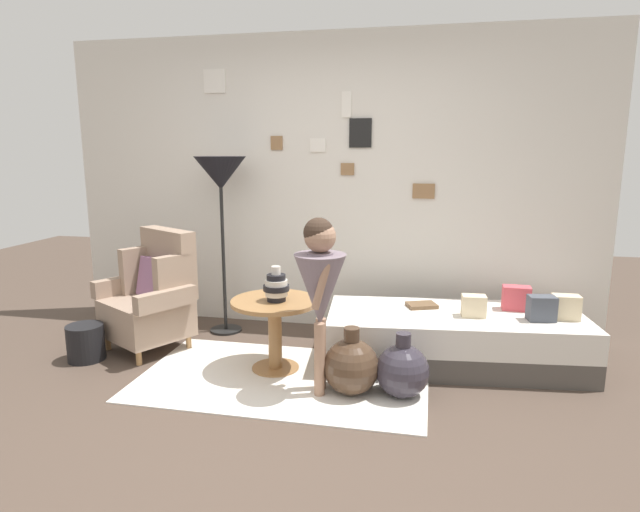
{
  "coord_description": "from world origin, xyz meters",
  "views": [
    {
      "loc": [
        0.93,
        -2.75,
        1.61
      ],
      "look_at": [
        0.15,
        0.95,
        0.85
      ],
      "focal_mm": 29.83,
      "sensor_mm": 36.0,
      "label": 1
    }
  ],
  "objects_px": {
    "demijohn_far": "(402,370)",
    "side_table": "(275,319)",
    "vase_striped": "(276,287)",
    "person_child": "(320,282)",
    "book_on_daybed": "(422,305)",
    "demijohn_near": "(351,366)",
    "armchair": "(153,296)",
    "magazine_basket": "(86,342)",
    "daybed": "(454,338)",
    "floor_lamp": "(221,179)"
  },
  "relations": [
    {
      "from": "daybed",
      "to": "vase_striped",
      "type": "height_order",
      "value": "vase_striped"
    },
    {
      "from": "side_table",
      "to": "floor_lamp",
      "type": "xyz_separation_m",
      "value": [
        -0.69,
        0.74,
        0.97
      ]
    },
    {
      "from": "armchair",
      "to": "daybed",
      "type": "relative_size",
      "value": 0.49
    },
    {
      "from": "floor_lamp",
      "to": "magazine_basket",
      "type": "relative_size",
      "value": 5.55
    },
    {
      "from": "side_table",
      "to": "book_on_daybed",
      "type": "distance_m",
      "value": 1.16
    },
    {
      "from": "armchair",
      "to": "book_on_daybed",
      "type": "height_order",
      "value": "armchair"
    },
    {
      "from": "armchair",
      "to": "vase_striped",
      "type": "relative_size",
      "value": 3.8
    },
    {
      "from": "vase_striped",
      "to": "floor_lamp",
      "type": "bearing_deg",
      "value": 133.06
    },
    {
      "from": "side_table",
      "to": "magazine_basket",
      "type": "height_order",
      "value": "side_table"
    },
    {
      "from": "demijohn_near",
      "to": "magazine_basket",
      "type": "xyz_separation_m",
      "value": [
        -2.1,
        0.15,
        -0.05
      ]
    },
    {
      "from": "demijohn_far",
      "to": "side_table",
      "type": "bearing_deg",
      "value": 165.19
    },
    {
      "from": "side_table",
      "to": "book_on_daybed",
      "type": "relative_size",
      "value": 2.89
    },
    {
      "from": "demijohn_far",
      "to": "floor_lamp",
      "type": "bearing_deg",
      "value": 148.87
    },
    {
      "from": "floor_lamp",
      "to": "person_child",
      "type": "relative_size",
      "value": 1.31
    },
    {
      "from": "vase_striped",
      "to": "magazine_basket",
      "type": "height_order",
      "value": "vase_striped"
    },
    {
      "from": "daybed",
      "to": "magazine_basket",
      "type": "relative_size",
      "value": 7.04
    },
    {
      "from": "daybed",
      "to": "demijohn_near",
      "type": "distance_m",
      "value": 0.96
    },
    {
      "from": "vase_striped",
      "to": "demijohn_far",
      "type": "height_order",
      "value": "vase_striped"
    },
    {
      "from": "daybed",
      "to": "book_on_daybed",
      "type": "xyz_separation_m",
      "value": [
        -0.25,
        0.11,
        0.22
      ]
    },
    {
      "from": "armchair",
      "to": "demijohn_near",
      "type": "xyz_separation_m",
      "value": [
        1.71,
        -0.52,
        -0.25
      ]
    },
    {
      "from": "demijohn_far",
      "to": "book_on_daybed",
      "type": "bearing_deg",
      "value": 82.38
    },
    {
      "from": "person_child",
      "to": "book_on_daybed",
      "type": "distance_m",
      "value": 1.09
    },
    {
      "from": "side_table",
      "to": "demijohn_near",
      "type": "distance_m",
      "value": 0.7
    },
    {
      "from": "vase_striped",
      "to": "book_on_daybed",
      "type": "relative_size",
      "value": 1.16
    },
    {
      "from": "daybed",
      "to": "demijohn_far",
      "type": "relative_size",
      "value": 4.49
    },
    {
      "from": "book_on_daybed",
      "to": "floor_lamp",
      "type": "bearing_deg",
      "value": 172.28
    },
    {
      "from": "side_table",
      "to": "magazine_basket",
      "type": "relative_size",
      "value": 2.27
    },
    {
      "from": "book_on_daybed",
      "to": "demijohn_near",
      "type": "distance_m",
      "value": 0.92
    },
    {
      "from": "armchair",
      "to": "floor_lamp",
      "type": "distance_m",
      "value": 1.12
    },
    {
      "from": "demijohn_far",
      "to": "vase_striped",
      "type": "bearing_deg",
      "value": 166.12
    },
    {
      "from": "daybed",
      "to": "person_child",
      "type": "bearing_deg",
      "value": -141.77
    },
    {
      "from": "demijohn_near",
      "to": "daybed",
      "type": "bearing_deg",
      "value": 44.06
    },
    {
      "from": "daybed",
      "to": "demijohn_near",
      "type": "bearing_deg",
      "value": -135.94
    },
    {
      "from": "side_table",
      "to": "person_child",
      "type": "relative_size",
      "value": 0.54
    },
    {
      "from": "daybed",
      "to": "side_table",
      "type": "bearing_deg",
      "value": -163.18
    },
    {
      "from": "vase_striped",
      "to": "demijohn_far",
      "type": "distance_m",
      "value": 1.06
    },
    {
      "from": "demijohn_far",
      "to": "demijohn_near",
      "type": "bearing_deg",
      "value": -175.85
    },
    {
      "from": "person_child",
      "to": "book_on_daybed",
      "type": "bearing_deg",
      "value": 51.66
    },
    {
      "from": "vase_striped",
      "to": "demijohn_near",
      "type": "height_order",
      "value": "vase_striped"
    },
    {
      "from": "demijohn_near",
      "to": "magazine_basket",
      "type": "bearing_deg",
      "value": 175.83
    },
    {
      "from": "side_table",
      "to": "vase_striped",
      "type": "bearing_deg",
      "value": -44.57
    },
    {
      "from": "side_table",
      "to": "floor_lamp",
      "type": "bearing_deg",
      "value": 132.98
    },
    {
      "from": "magazine_basket",
      "to": "floor_lamp",
      "type": "bearing_deg",
      "value": 46.59
    },
    {
      "from": "armchair",
      "to": "demijohn_far",
      "type": "xyz_separation_m",
      "value": [
        2.05,
        -0.49,
        -0.26
      ]
    },
    {
      "from": "person_child",
      "to": "magazine_basket",
      "type": "height_order",
      "value": "person_child"
    },
    {
      "from": "armchair",
      "to": "daybed",
      "type": "bearing_deg",
      "value": 3.57
    },
    {
      "from": "vase_striped",
      "to": "magazine_basket",
      "type": "distance_m",
      "value": 1.6
    },
    {
      "from": "armchair",
      "to": "person_child",
      "type": "xyz_separation_m",
      "value": [
        1.51,
        -0.55,
        0.33
      ]
    },
    {
      "from": "book_on_daybed",
      "to": "demijohn_far",
      "type": "bearing_deg",
      "value": -97.62
    },
    {
      "from": "book_on_daybed",
      "to": "demijohn_far",
      "type": "xyz_separation_m",
      "value": [
        -0.1,
        -0.75,
        -0.23
      ]
    }
  ]
}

